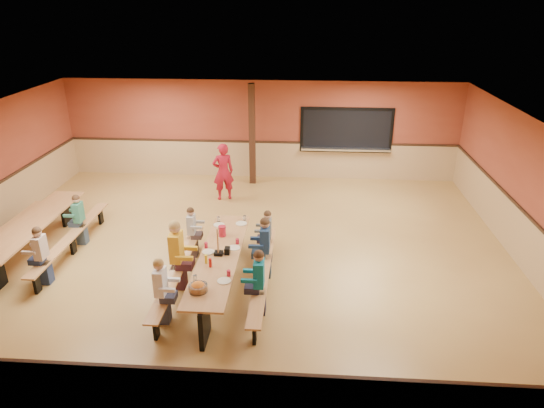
{
  "coord_description": "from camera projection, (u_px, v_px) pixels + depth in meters",
  "views": [
    {
      "loc": [
        1.37,
        -9.45,
        5.28
      ],
      "look_at": [
        0.69,
        0.11,
        1.15
      ],
      "focal_mm": 32.0,
      "sensor_mm": 36.0,
      "label": 1
    }
  ],
  "objects": [
    {
      "name": "seated_adult_yellow",
      "position": [
        177.0,
        255.0,
        9.28
      ],
      "size": [
        0.46,
        0.38,
        1.41
      ],
      "primitive_type": null,
      "color": "gold",
      "rests_on": "ground"
    },
    {
      "name": "chip_bowl",
      "position": [
        198.0,
        287.0,
        8.07
      ],
      "size": [
        0.32,
        0.32,
        0.15
      ],
      "primitive_type": null,
      "color": "orange",
      "rests_on": "cafeteria_table_main"
    },
    {
      "name": "structural_post",
      "position": [
        252.0,
        135.0,
        14.29
      ],
      "size": [
        0.18,
        0.18,
        3.0
      ],
      "primitive_type": "cube",
      "color": "black",
      "rests_on": "ground"
    },
    {
      "name": "condiment_mustard",
      "position": [
        206.0,
        259.0,
        8.91
      ],
      "size": [
        0.06,
        0.06,
        0.17
      ],
      "primitive_type": "cylinder",
      "color": "yellow",
      "rests_on": "cafeteria_table_main"
    },
    {
      "name": "seated_child_white_left",
      "position": [
        161.0,
        291.0,
        8.3
      ],
      "size": [
        0.38,
        0.31,
        1.24
      ],
      "primitive_type": null,
      "color": "white",
      "rests_on": "ground"
    },
    {
      "name": "standing_woman",
      "position": [
        223.0,
        172.0,
        13.38
      ],
      "size": [
        0.69,
        0.57,
        1.62
      ],
      "primitive_type": "imported",
      "rotation": [
        0.0,
        0.0,
        3.5
      ],
      "color": "#A81326",
      "rests_on": "ground"
    },
    {
      "name": "seated_child_teal_right",
      "position": [
        259.0,
        283.0,
        8.54
      ],
      "size": [
        0.39,
        0.32,
        1.25
      ],
      "primitive_type": null,
      "color": "#106F87",
      "rests_on": "ground"
    },
    {
      "name": "place_settings",
      "position": [
        219.0,
        253.0,
        9.19
      ],
      "size": [
        0.65,
        3.3,
        0.11
      ],
      "primitive_type": null,
      "color": "beige",
      "rests_on": "cafeteria_table_main"
    },
    {
      "name": "seated_child_tan_sec",
      "position": [
        42.0,
        256.0,
        9.46
      ],
      "size": [
        0.37,
        0.3,
        1.21
      ],
      "primitive_type": null,
      "color": "#BBA596",
      "rests_on": "ground"
    },
    {
      "name": "room_envelope",
      "position": [
        240.0,
        224.0,
        10.56
      ],
      "size": [
        12.04,
        10.04,
        3.02
      ],
      "color": "brown",
      "rests_on": "ground"
    },
    {
      "name": "napkin_dispenser",
      "position": [
        227.0,
        251.0,
        9.24
      ],
      "size": [
        0.1,
        0.14,
        0.13
      ],
      "primitive_type": "cube",
      "color": "black",
      "rests_on": "cafeteria_table_main"
    },
    {
      "name": "ground",
      "position": [
        241.0,
        252.0,
        10.84
      ],
      "size": [
        12.0,
        12.0,
        0.0
      ],
      "primitive_type": "plane",
      "color": "olive",
      "rests_on": "ground"
    },
    {
      "name": "kitchen_pass_through",
      "position": [
        346.0,
        132.0,
        14.62
      ],
      "size": [
        2.78,
        0.28,
        1.38
      ],
      "color": "black",
      "rests_on": "ground"
    },
    {
      "name": "condiment_ketchup",
      "position": [
        210.0,
        263.0,
        8.78
      ],
      "size": [
        0.06,
        0.06,
        0.17
      ],
      "primitive_type": "cylinder",
      "color": "#B2140F",
      "rests_on": "cafeteria_table_main"
    },
    {
      "name": "cafeteria_table_main",
      "position": [
        220.0,
        265.0,
        9.3
      ],
      "size": [
        1.91,
        3.7,
        0.74
      ],
      "color": "#AE7645",
      "rests_on": "ground"
    },
    {
      "name": "seated_child_green_sec",
      "position": [
        80.0,
        220.0,
        11.0
      ],
      "size": [
        0.36,
        0.29,
        1.19
      ],
      "primitive_type": null,
      "color": "#327961",
      "rests_on": "ground"
    },
    {
      "name": "cafeteria_table_second",
      "position": [
        34.0,
        231.0,
        10.65
      ],
      "size": [
        1.91,
        3.7,
        0.74
      ],
      "color": "#AE7645",
      "rests_on": "ground"
    },
    {
      "name": "punch_pitcher",
      "position": [
        222.0,
        231.0,
        9.91
      ],
      "size": [
        0.16,
        0.16,
        0.22
      ],
      "primitive_type": "cylinder",
      "color": "#B6182E",
      "rests_on": "cafeteria_table_main"
    },
    {
      "name": "seated_child_char_right",
      "position": [
        268.0,
        236.0,
        10.3
      ],
      "size": [
        0.34,
        0.28,
        1.15
      ],
      "primitive_type": null,
      "color": "#565F62",
      "rests_on": "ground"
    },
    {
      "name": "seated_child_navy_right",
      "position": [
        265.0,
        248.0,
        9.68
      ],
      "size": [
        0.4,
        0.33,
        1.28
      ],
      "primitive_type": null,
      "color": "navy",
      "rests_on": "ground"
    },
    {
      "name": "table_paddle",
      "position": [
        218.0,
        248.0,
        9.18
      ],
      "size": [
        0.16,
        0.16,
        0.56
      ],
      "color": "black",
      "rests_on": "cafeteria_table_main"
    },
    {
      "name": "seated_child_grey_left",
      "position": [
        192.0,
        232.0,
        10.48
      ],
      "size": [
        0.33,
        0.27,
        1.14
      ],
      "primitive_type": null,
      "color": "#AEAEAE",
      "rests_on": "ground"
    }
  ]
}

